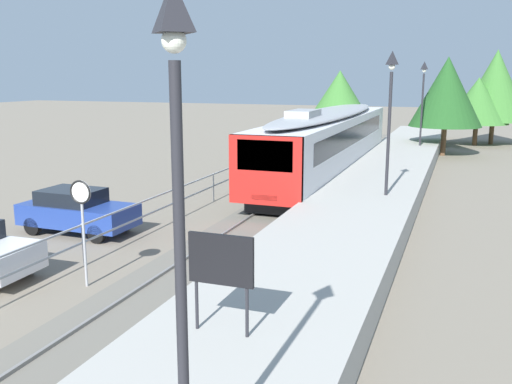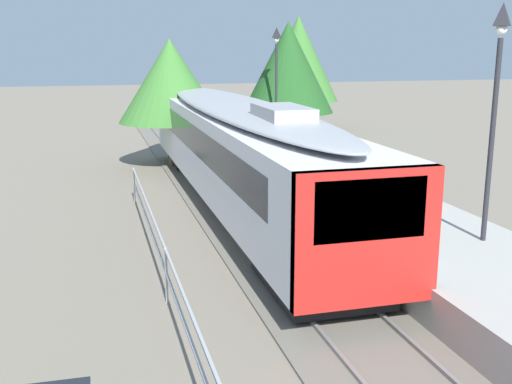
# 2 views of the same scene
# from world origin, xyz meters

# --- Properties ---
(ground_plane) EXTENTS (160.00, 160.00, 0.00)m
(ground_plane) POSITION_xyz_m (-3.00, 22.00, 0.00)
(ground_plane) COLOR slate
(track_rails) EXTENTS (3.20, 60.00, 0.14)m
(track_rails) POSITION_xyz_m (0.00, 22.00, 0.03)
(track_rails) COLOR #6B665B
(track_rails) RESTS_ON ground
(commuter_train) EXTENTS (2.82, 20.55, 3.74)m
(commuter_train) POSITION_xyz_m (0.00, 28.42, 2.15)
(commuter_train) COLOR silver
(commuter_train) RESTS_ON track_rails
(station_platform) EXTENTS (3.90, 60.00, 0.90)m
(station_platform) POSITION_xyz_m (3.25, 22.00, 0.45)
(station_platform) COLOR #A8A59E
(station_platform) RESTS_ON ground
(platform_lamp_mid_platform) EXTENTS (0.34, 0.34, 5.35)m
(platform_lamp_mid_platform) POSITION_xyz_m (4.07, 20.63, 4.62)
(platform_lamp_mid_platform) COLOR #232328
(platform_lamp_mid_platform) RESTS_ON station_platform
(platform_lamp_far_end) EXTENTS (0.34, 0.34, 5.35)m
(platform_lamp_far_end) POSITION_xyz_m (4.07, 37.23, 4.62)
(platform_lamp_far_end) COLOR #232328
(platform_lamp_far_end) RESTS_ON station_platform
(tree_behind_carpark) EXTENTS (4.80, 4.80, 6.63)m
(tree_behind_carpark) POSITION_xyz_m (5.44, 39.66, 4.30)
(tree_behind_carpark) COLOR brown
(tree_behind_carpark) RESTS_ON ground
(tree_behind_station_far) EXTENTS (4.78, 4.78, 5.25)m
(tree_behind_station_far) POSITION_xyz_m (7.56, 46.46, 3.47)
(tree_behind_station_far) COLOR brown
(tree_behind_station_far) RESTS_ON ground
(tree_distant_left) EXTENTS (4.67, 4.67, 5.71)m
(tree_distant_left) POSITION_xyz_m (-1.11, 36.28, 3.88)
(tree_distant_left) COLOR brown
(tree_distant_left) RESTS_ON ground
(tree_distant_centre) EXTENTS (5.32, 5.32, 7.37)m
(tree_distant_centre) POSITION_xyz_m (8.78, 47.73, 4.61)
(tree_distant_centre) COLOR brown
(tree_distant_centre) RESTS_ON ground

